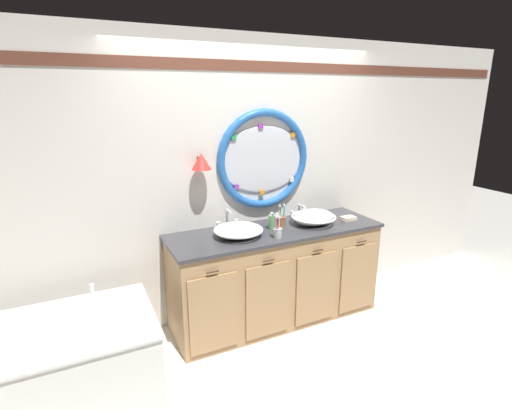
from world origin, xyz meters
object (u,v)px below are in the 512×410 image
(toothbrush_holder_right, at_px, (281,220))
(folded_hand_towel, at_px, (348,219))
(sink_basin_left, at_px, (238,230))
(soap_dispenser, at_px, (272,222))
(bathtub, at_px, (29,365))
(sink_basin_right, at_px, (314,217))
(toothbrush_holder_left, at_px, (278,232))

(toothbrush_holder_right, xyz_separation_m, folded_hand_towel, (0.66, -0.14, -0.03))
(sink_basin_left, xyz_separation_m, soap_dispenser, (0.35, 0.04, 0.01))
(bathtub, distance_m, folded_hand_towel, 2.85)
(sink_basin_left, height_order, toothbrush_holder_right, toothbrush_holder_right)
(sink_basin_right, xyz_separation_m, toothbrush_holder_left, (-0.48, -0.18, -0.01))
(sink_basin_left, xyz_separation_m, toothbrush_holder_left, (0.29, -0.18, -0.00))
(soap_dispenser, relative_size, folded_hand_towel, 1.08)
(toothbrush_holder_left, xyz_separation_m, toothbrush_holder_right, (0.19, 0.27, -0.01))
(bathtub, xyz_separation_m, toothbrush_holder_left, (1.93, 0.09, 0.61))
(toothbrush_holder_right, bearing_deg, sink_basin_left, -169.43)
(sink_basin_right, height_order, folded_hand_towel, sink_basin_right)
(bathtub, height_order, folded_hand_towel, folded_hand_towel)
(sink_basin_right, bearing_deg, bathtub, -173.63)
(toothbrush_holder_left, distance_m, toothbrush_holder_right, 0.33)
(bathtub, distance_m, sink_basin_right, 2.51)
(sink_basin_left, bearing_deg, soap_dispenser, 7.22)
(sink_basin_right, distance_m, toothbrush_holder_right, 0.31)
(folded_hand_towel, bearing_deg, soap_dispenser, 172.94)
(sink_basin_left, relative_size, folded_hand_towel, 2.84)
(bathtub, xyz_separation_m, folded_hand_towel, (2.78, 0.22, 0.57))
(bathtub, distance_m, toothbrush_holder_left, 2.03)
(bathtub, bearing_deg, soap_dispenser, 8.94)
(toothbrush_holder_right, relative_size, folded_hand_towel, 1.39)
(sink_basin_right, relative_size, folded_hand_towel, 2.81)
(sink_basin_right, bearing_deg, toothbrush_holder_right, 163.35)
(bathtub, height_order, sink_basin_right, sink_basin_right)
(soap_dispenser, bearing_deg, sink_basin_right, -5.99)
(bathtub, relative_size, sink_basin_left, 3.86)
(sink_basin_left, distance_m, toothbrush_holder_left, 0.34)
(sink_basin_left, distance_m, toothbrush_holder_right, 0.48)
(soap_dispenser, bearing_deg, toothbrush_holder_right, 19.48)
(bathtub, height_order, toothbrush_holder_left, toothbrush_holder_left)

